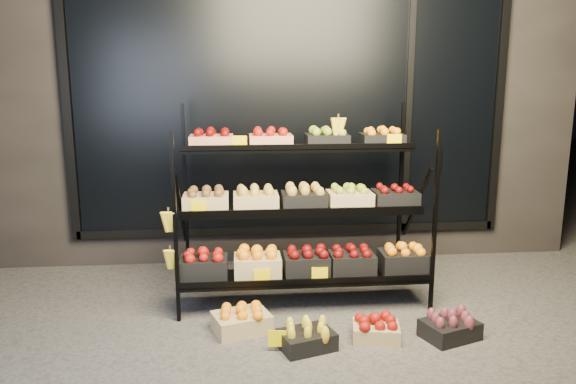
{
  "coord_description": "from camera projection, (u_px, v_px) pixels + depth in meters",
  "views": [
    {
      "loc": [
        -0.56,
        -4.03,
        1.91
      ],
      "look_at": [
        -0.12,
        0.55,
        0.95
      ],
      "focal_mm": 35.0,
      "sensor_mm": 36.0,
      "label": 1
    }
  ],
  "objects": [
    {
      "name": "ground",
      "position": [
        310.0,
        325.0,
        4.37
      ],
      "size": [
        24.0,
        24.0,
        0.0
      ],
      "primitive_type": "plane",
      "color": "#514F4C",
      "rests_on": "ground"
    },
    {
      "name": "floor_crate_left",
      "position": [
        241.0,
        319.0,
        4.25
      ],
      "size": [
        0.48,
        0.42,
        0.2
      ],
      "rotation": [
        0.0,
        0.0,
        0.32
      ],
      "color": "tan",
      "rests_on": "ground"
    },
    {
      "name": "tag_floor_a",
      "position": [
        277.0,
        344.0,
        3.94
      ],
      "size": [
        0.13,
        0.01,
        0.12
      ],
      "primitive_type": "cube",
      "color": "#FEDB00",
      "rests_on": "ground"
    },
    {
      "name": "floor_crate_midleft",
      "position": [
        307.0,
        336.0,
        3.98
      ],
      "size": [
        0.44,
        0.38,
        0.19
      ],
      "rotation": [
        0.0,
        0.0,
        0.32
      ],
      "color": "black",
      "rests_on": "ground"
    },
    {
      "name": "display_rack",
      "position": [
        301.0,
        209.0,
        4.79
      ],
      "size": [
        2.18,
        1.02,
        1.66
      ],
      "color": "black",
      "rests_on": "ground"
    },
    {
      "name": "floor_crate_right",
      "position": [
        450.0,
        326.0,
        4.14
      ],
      "size": [
        0.46,
        0.4,
        0.2
      ],
      "rotation": [
        0.0,
        0.0,
        0.36
      ],
      "color": "black",
      "rests_on": "ground"
    },
    {
      "name": "building",
      "position": [
        282.0,
        89.0,
        6.53
      ],
      "size": [
        6.0,
        2.08,
        3.5
      ],
      "color": "#2D2826",
      "rests_on": "ground"
    },
    {
      "name": "floor_crate_midright",
      "position": [
        376.0,
        329.0,
        4.12
      ],
      "size": [
        0.38,
        0.31,
        0.18
      ],
      "rotation": [
        0.0,
        0.0,
        -0.18
      ],
      "color": "tan",
      "rests_on": "ground"
    }
  ]
}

